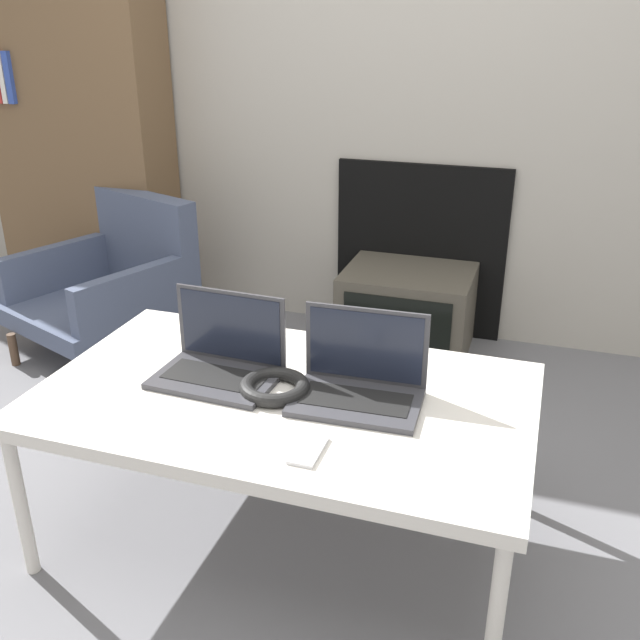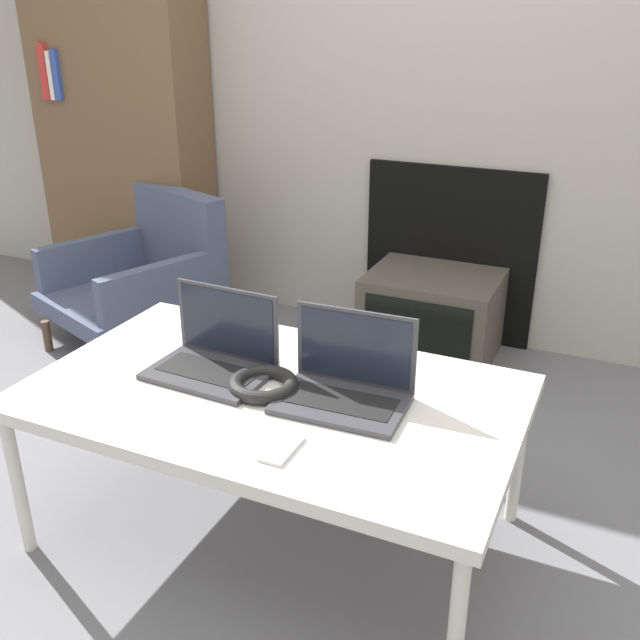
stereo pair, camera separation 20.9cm
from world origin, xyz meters
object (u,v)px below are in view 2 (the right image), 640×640
(laptop_right, at_px, (347,382))
(tv, at_px, (432,315))
(laptop_left, at_px, (216,354))
(headphones, at_px, (263,384))
(armchair, at_px, (148,271))
(phone, at_px, (282,449))

(laptop_right, height_order, tv, laptop_right)
(laptop_left, height_order, laptop_right, same)
(headphones, bearing_deg, tv, 86.41)
(tv, bearing_deg, headphones, -93.59)
(laptop_right, xyz_separation_m, tv, (-0.13, 1.29, -0.34))
(laptop_right, bearing_deg, armchair, 142.20)
(headphones, height_order, armchair, armchair)
(laptop_right, height_order, phone, laptop_right)
(tv, bearing_deg, laptop_right, -84.09)
(laptop_left, distance_m, armchair, 1.42)
(laptop_right, xyz_separation_m, phone, (-0.04, -0.28, -0.05))
(laptop_right, distance_m, phone, 0.28)
(laptop_left, bearing_deg, laptop_right, 2.31)
(headphones, relative_size, armchair, 0.22)
(laptop_right, height_order, armchair, laptop_right)
(laptop_left, bearing_deg, phone, -36.21)
(armchair, bearing_deg, phone, -22.31)
(headphones, relative_size, tv, 0.34)
(phone, bearing_deg, laptop_left, 141.48)
(laptop_right, bearing_deg, tv, 93.40)
(laptop_left, relative_size, headphones, 1.80)
(laptop_right, relative_size, tv, 0.61)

